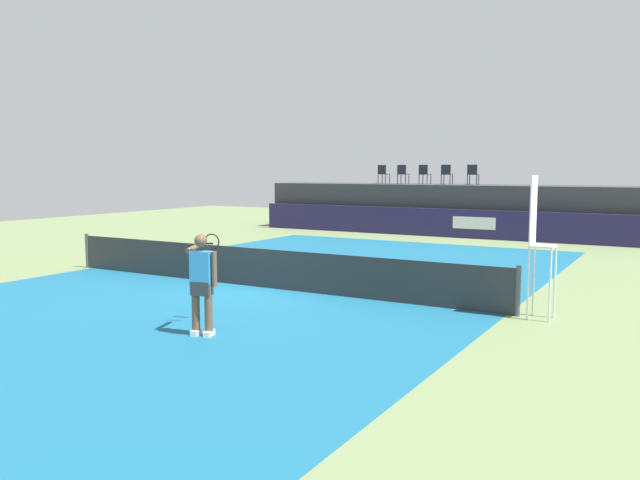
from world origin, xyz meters
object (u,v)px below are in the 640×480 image
Objects in this scene: tennis_player at (202,281)px; tennis_ball at (251,249)px; spectator_chair_right at (447,173)px; umpire_chair at (538,237)px; spectator_chair_center at (424,173)px; spectator_chair_far_left at (383,173)px; net_post_near at (87,251)px; spectator_chair_left at (403,173)px; net_post_far at (518,291)px; spectator_chair_far_right at (473,174)px.

tennis_ball is (-6.35, 10.06, -0.92)m from tennis_player.
spectator_chair_right reaches higher than umpire_chair.
spectator_chair_center is at bearing 117.99° from umpire_chair.
net_post_near is (-2.44, -15.45, -2.19)m from spectator_chair_far_left.
umpire_chair is (7.03, -15.17, -1.11)m from spectator_chair_right.
tennis_ball is (-1.87, -9.43, -2.66)m from spectator_chair_left.
spectator_chair_center is at bearing 117.02° from net_post_far.
umpire_chair is at bearing 0.83° from net_post_far.
spectator_chair_far_left is at bearing 123.66° from umpire_chair.
tennis_player is 26.03× the size of tennis_ball.
umpire_chair reaches higher than net_post_near.
spectator_chair_right is at bearing 179.93° from spectator_chair_far_right.
net_post_near is at bearing -103.03° from spectator_chair_left.
spectator_chair_center is 0.32× the size of umpire_chair.
spectator_chair_center is 2.33m from spectator_chair_far_right.
spectator_chair_left is 13.06× the size of tennis_ball.
spectator_chair_left is 17.79m from net_post_far.
tennis_player is (5.57, -19.68, -1.73)m from spectator_chair_far_left.
net_post_far is (5.50, -15.17, -2.19)m from spectator_chair_far_right.
tennis_ball is at bearing -106.96° from spectator_chair_center.
umpire_chair is at bearing -68.96° from spectator_chair_far_right.
umpire_chair is at bearing -62.01° from spectator_chair_center.
umpire_chair is 40.59× the size of tennis_ball.
spectator_chair_center is 0.50× the size of tennis_player.
tennis_player is at bearing -138.08° from umpire_chair.
spectator_chair_right is at bearing -2.33° from spectator_chair_left.
spectator_chair_far_right is at bearing 65.55° from net_post_near.
spectator_chair_far_right is at bearing -1.52° from spectator_chair_left.
spectator_chair_far_right reaches higher than tennis_player.
net_post_far is 14.71× the size of tennis_ball.
spectator_chair_center is (1.04, 0.10, 0.00)m from spectator_chair_left.
net_post_far is (8.87, -15.26, -2.19)m from spectator_chair_left.
spectator_chair_left and spectator_chair_right have the same top height.
net_post_far is (7.83, -15.36, -2.19)m from spectator_chair_center.
spectator_chair_right is at bearing 69.42° from net_post_near.
spectator_chair_far_left reaches higher than net_post_far.
spectator_chair_center reaches higher than umpire_chair.
spectator_chair_left is at bearing 102.95° from tennis_player.
tennis_ball is (-0.77, -9.63, -2.66)m from spectator_chair_far_left.
spectator_chair_center is at bearing 99.97° from tennis_player.
spectator_chair_far_left is at bearing 85.40° from tennis_ball.
umpire_chair is (8.16, -15.35, -1.11)m from spectator_chair_center.
net_post_near is at bearing -114.45° from spectator_chair_far_right.
spectator_chair_right is at bearing -4.97° from spectator_chair_far_left.
spectator_chair_far_left and spectator_chair_left have the same top height.
net_post_far is (6.70, -15.17, -2.19)m from spectator_chair_right.
spectator_chair_far_right is (3.36, -0.09, 0.00)m from spectator_chair_left.
spectator_chair_right is 13.06× the size of tennis_ball.
tennis_ball is at bearing 122.26° from tennis_player.
spectator_chair_far_left is 15.80m from net_post_near.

